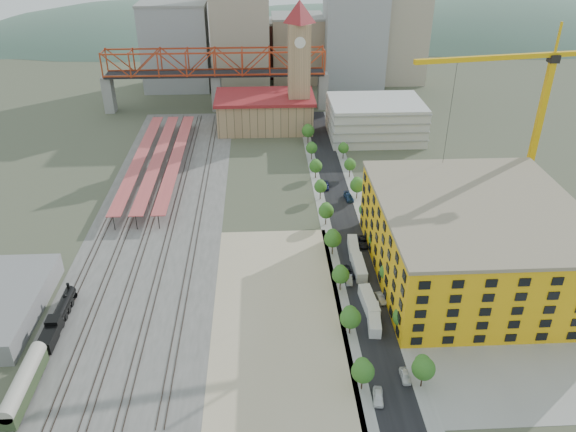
{
  "coord_description": "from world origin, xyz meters",
  "views": [
    {
      "loc": [
        -6.69,
        -128.28,
        77.83
      ],
      "look_at": [
        -0.54,
        -7.48,
        10.0
      ],
      "focal_mm": 35.0,
      "sensor_mm": 36.0,
      "label": 1
    }
  ],
  "objects_px": {
    "locomotive": "(59,316)",
    "site_trailer_c": "(359,267)",
    "construction_building": "(474,240)",
    "site_trailer_a": "(374,319)",
    "site_trailer_d": "(353,247)",
    "clock_tower": "(299,55)",
    "tower_crane": "(531,105)",
    "car_0": "(378,397)",
    "site_trailer_b": "(369,302)",
    "coach": "(24,384)"
  },
  "relations": [
    {
      "from": "construction_building",
      "to": "locomotive",
      "type": "height_order",
      "value": "construction_building"
    },
    {
      "from": "construction_building",
      "to": "site_trailer_b",
      "type": "bearing_deg",
      "value": -156.31
    },
    {
      "from": "locomotive",
      "to": "tower_crane",
      "type": "relative_size",
      "value": 0.39
    },
    {
      "from": "construction_building",
      "to": "coach",
      "type": "height_order",
      "value": "construction_building"
    },
    {
      "from": "clock_tower",
      "to": "tower_crane",
      "type": "distance_m",
      "value": 91.32
    },
    {
      "from": "tower_crane",
      "to": "car_0",
      "type": "relative_size",
      "value": 11.49
    },
    {
      "from": "clock_tower",
      "to": "site_trailer_a",
      "type": "distance_m",
      "value": 120.67
    },
    {
      "from": "tower_crane",
      "to": "coach",
      "type": "bearing_deg",
      "value": -151.77
    },
    {
      "from": "site_trailer_a",
      "to": "car_0",
      "type": "height_order",
      "value": "site_trailer_a"
    },
    {
      "from": "coach",
      "to": "site_trailer_d",
      "type": "height_order",
      "value": "coach"
    },
    {
      "from": "coach",
      "to": "car_0",
      "type": "distance_m",
      "value": 63.17
    },
    {
      "from": "locomotive",
      "to": "coach",
      "type": "bearing_deg",
      "value": -90.0
    },
    {
      "from": "tower_crane",
      "to": "site_trailer_c",
      "type": "xyz_separation_m",
      "value": [
        -46.23,
        -24.68,
        -31.37
      ]
    },
    {
      "from": "site_trailer_a",
      "to": "car_0",
      "type": "xyz_separation_m",
      "value": [
        -3.0,
        -20.53,
        -0.5
      ]
    },
    {
      "from": "construction_building",
      "to": "tower_crane",
      "type": "relative_size",
      "value": 0.96
    },
    {
      "from": "locomotive",
      "to": "tower_crane",
      "type": "height_order",
      "value": "tower_crane"
    },
    {
      "from": "construction_building",
      "to": "site_trailer_b",
      "type": "height_order",
      "value": "construction_building"
    },
    {
      "from": "site_trailer_b",
      "to": "site_trailer_c",
      "type": "bearing_deg",
      "value": 85.88
    },
    {
      "from": "locomotive",
      "to": "site_trailer_c",
      "type": "relative_size",
      "value": 2.12
    },
    {
      "from": "site_trailer_b",
      "to": "locomotive",
      "type": "bearing_deg",
      "value": 177.87
    },
    {
      "from": "locomotive",
      "to": "coach",
      "type": "distance_m",
      "value": 19.94
    },
    {
      "from": "site_trailer_c",
      "to": "site_trailer_d",
      "type": "relative_size",
      "value": 1.06
    },
    {
      "from": "site_trailer_a",
      "to": "coach",
      "type": "bearing_deg",
      "value": -159.51
    },
    {
      "from": "tower_crane",
      "to": "site_trailer_b",
      "type": "distance_m",
      "value": 67.57
    },
    {
      "from": "site_trailer_b",
      "to": "site_trailer_c",
      "type": "xyz_separation_m",
      "value": [
        0.0,
        13.36,
        -0.03
      ]
    },
    {
      "from": "site_trailer_b",
      "to": "site_trailer_c",
      "type": "distance_m",
      "value": 13.36
    },
    {
      "from": "tower_crane",
      "to": "site_trailer_b",
      "type": "relative_size",
      "value": 5.36
    },
    {
      "from": "locomotive",
      "to": "site_trailer_a",
      "type": "height_order",
      "value": "locomotive"
    },
    {
      "from": "tower_crane",
      "to": "site_trailer_a",
      "type": "bearing_deg",
      "value": -136.5
    },
    {
      "from": "clock_tower",
      "to": "site_trailer_c",
      "type": "bearing_deg",
      "value": -85.34
    },
    {
      "from": "clock_tower",
      "to": "site_trailer_a",
      "type": "xyz_separation_m",
      "value": [
        8.0,
        -117.25,
        -27.41
      ]
    },
    {
      "from": "clock_tower",
      "to": "site_trailer_d",
      "type": "xyz_separation_m",
      "value": [
        8.0,
        -89.07,
        -27.45
      ]
    },
    {
      "from": "locomotive",
      "to": "tower_crane",
      "type": "distance_m",
      "value": 123.17
    },
    {
      "from": "clock_tower",
      "to": "construction_building",
      "type": "distance_m",
      "value": 107.36
    },
    {
      "from": "coach",
      "to": "tower_crane",
      "type": "height_order",
      "value": "tower_crane"
    },
    {
      "from": "site_trailer_b",
      "to": "site_trailer_c",
      "type": "height_order",
      "value": "site_trailer_b"
    },
    {
      "from": "coach",
      "to": "construction_building",
      "type": "bearing_deg",
      "value": 20.08
    },
    {
      "from": "coach",
      "to": "car_0",
      "type": "relative_size",
      "value": 3.7
    },
    {
      "from": "construction_building",
      "to": "tower_crane",
      "type": "xyz_separation_m",
      "value": [
        20.23,
        26.63,
        23.28
      ]
    },
    {
      "from": "site_trailer_a",
      "to": "construction_building",
      "type": "bearing_deg",
      "value": 40.13
    },
    {
      "from": "construction_building",
      "to": "site_trailer_a",
      "type": "xyz_separation_m",
      "value": [
        -26.0,
        -17.25,
        -8.12
      ]
    },
    {
      "from": "site_trailer_c",
      "to": "site_trailer_d",
      "type": "distance_m",
      "value": 8.98
    },
    {
      "from": "locomotive",
      "to": "site_trailer_c",
      "type": "height_order",
      "value": "locomotive"
    },
    {
      "from": "site_trailer_a",
      "to": "site_trailer_d",
      "type": "relative_size",
      "value": 1.04
    },
    {
      "from": "site_trailer_a",
      "to": "site_trailer_d",
      "type": "distance_m",
      "value": 28.18
    },
    {
      "from": "clock_tower",
      "to": "coach",
      "type": "distance_m",
      "value": 147.94
    },
    {
      "from": "site_trailer_c",
      "to": "clock_tower",
      "type": "bearing_deg",
      "value": 94.63
    },
    {
      "from": "locomotive",
      "to": "construction_building",
      "type": "bearing_deg",
      "value": 8.47
    },
    {
      "from": "clock_tower",
      "to": "site_trailer_d",
      "type": "relative_size",
      "value": 5.73
    },
    {
      "from": "site_trailer_a",
      "to": "site_trailer_b",
      "type": "xyz_separation_m",
      "value": [
        0.0,
        5.84,
        0.06
      ]
    }
  ]
}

